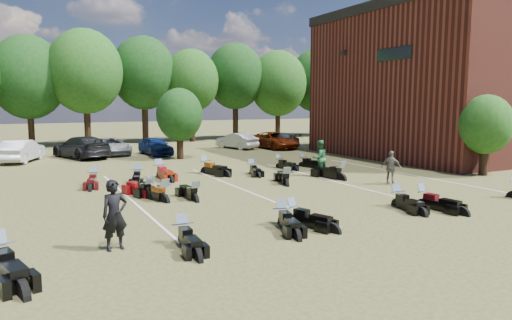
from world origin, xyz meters
TOP-DOWN VIEW (x-y plane):
  - ground at (0.00, 0.00)m, footprint 160.00×160.00m
  - car_1 at (-11.92, 18.63)m, footprint 3.06×4.78m
  - car_2 at (-5.90, 20.28)m, footprint 2.66×4.92m
  - car_3 at (-8.14, 19.10)m, footprint 3.98×5.81m
  - car_4 at (-2.91, 18.64)m, footprint 2.09×4.15m
  - car_5 at (4.54, 20.16)m, footprint 2.55×4.36m
  - car_6 at (7.42, 18.75)m, footprint 2.81×5.30m
  - car_7 at (8.25, 19.54)m, footprint 2.47×4.73m
  - person_black at (-9.71, -2.97)m, footprint 0.76×0.57m
  - person_green at (2.38, 4.86)m, footprint 1.00×0.81m
  - person_grey at (3.93, 1.10)m, footprint 0.85×1.03m
  - motorcycle_0 at (-12.41, -3.49)m, footprint 1.40×2.59m
  - motorcycle_1 at (-7.94, -3.27)m, footprint 0.78×2.10m
  - motorcycle_2 at (-4.05, -2.90)m, footprint 1.34×2.22m
  - motorcycle_3 at (-4.52, -2.94)m, footprint 1.14×2.20m
  - motorcycle_4 at (0.76, -2.58)m, footprint 1.03×2.18m
  - motorcycle_5 at (1.57, -3.08)m, footprint 1.00×2.28m
  - motorcycle_7 at (-7.29, 3.09)m, footprint 1.38×2.56m
  - motorcycle_8 at (-6.93, 2.22)m, footprint 1.47×2.48m
  - motorcycle_9 at (-5.77, 1.77)m, footprint 0.74×2.14m
  - motorcycle_11 at (-0.72, 3.11)m, footprint 1.42×2.39m
  - motorcycle_12 at (2.55, 3.20)m, footprint 1.26×2.58m
  - motorcycle_14 at (-8.84, 7.55)m, footprint 1.19×2.29m
  - motorcycle_15 at (-5.44, 8.28)m, footprint 0.90×2.45m
  - motorcycle_16 at (-6.78, 7.44)m, footprint 1.30×2.35m
  - motorcycle_17 at (-2.78, 8.51)m, footprint 1.50×2.64m
  - motorcycle_18 at (1.96, 8.44)m, footprint 0.93×2.10m
  - motorcycle_19 at (-0.52, 7.21)m, footprint 1.02×2.09m
  - motorcycle_20 at (3.50, 8.23)m, footprint 1.26×2.24m
  - brick_building at (22.00, 9.00)m, footprint 25.40×15.20m
  - tree_line at (-1.00, 29.00)m, footprint 56.00×6.00m
  - young_tree_near_building at (10.50, 1.00)m, footprint 2.80×2.80m
  - young_tree_midfield at (-2.00, 15.50)m, footprint 3.20×3.20m
  - parking_lines at (-3.00, 3.00)m, footprint 20.10×14.00m

SIDE VIEW (x-z plane):
  - ground at x=0.00m, z-range 0.00..0.00m
  - motorcycle_0 at x=-12.41m, z-range -0.69..0.69m
  - motorcycle_1 at x=-7.94m, z-range -0.58..0.58m
  - motorcycle_2 at x=-4.05m, z-range -0.59..0.59m
  - motorcycle_3 at x=-4.52m, z-range -0.59..0.59m
  - motorcycle_4 at x=0.76m, z-range -0.58..0.58m
  - motorcycle_5 at x=1.57m, z-range -0.61..0.61m
  - motorcycle_7 at x=-7.29m, z-range -0.68..0.68m
  - motorcycle_8 at x=-6.93m, z-range -0.66..0.66m
  - motorcycle_9 at x=-5.77m, z-range -0.59..0.59m
  - motorcycle_11 at x=-0.72m, z-range -0.63..0.63m
  - motorcycle_12 at x=2.55m, z-range -0.69..0.69m
  - motorcycle_14 at x=-8.84m, z-range -0.61..0.61m
  - motorcycle_15 at x=-5.44m, z-range -0.67..0.67m
  - motorcycle_16 at x=-6.78m, z-range -0.63..0.63m
  - motorcycle_17 at x=-2.78m, z-range -0.70..0.70m
  - motorcycle_18 at x=1.96m, z-range -0.57..0.57m
  - motorcycle_19 at x=-0.52m, z-range -0.56..0.56m
  - motorcycle_20 at x=3.50m, z-range -0.59..0.59m
  - parking_lines at x=-3.00m, z-range 0.00..0.01m
  - car_7 at x=8.25m, z-range 0.00..1.31m
  - car_2 at x=-5.90m, z-range 0.00..1.31m
  - car_4 at x=-2.91m, z-range 0.00..1.36m
  - car_5 at x=4.54m, z-range 0.00..1.36m
  - car_6 at x=7.42m, z-range 0.00..1.42m
  - car_1 at x=-11.92m, z-range 0.00..1.49m
  - car_3 at x=-8.14m, z-range 0.00..1.56m
  - person_grey at x=3.93m, z-range 0.00..1.64m
  - person_black at x=-9.71m, z-range 0.00..1.90m
  - person_green at x=2.38m, z-range 0.00..1.92m
  - young_tree_near_building at x=10.50m, z-range 0.67..4.83m
  - young_tree_midfield at x=-2.00m, z-range 0.74..5.44m
  - brick_building at x=22.00m, z-range 0.01..10.71m
  - tree_line at x=-1.00m, z-range 1.42..11.20m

